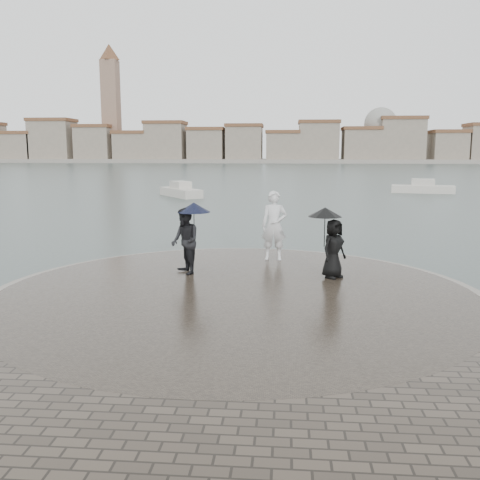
{
  "coord_description": "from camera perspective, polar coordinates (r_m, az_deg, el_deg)",
  "views": [
    {
      "loc": [
        1.23,
        -9.44,
        3.85
      ],
      "look_at": [
        0.0,
        4.8,
        1.45
      ],
      "focal_mm": 40.0,
      "sensor_mm": 36.0,
      "label": 1
    }
  ],
  "objects": [
    {
      "name": "statue",
      "position": [
        17.15,
        3.66,
        1.55
      ],
      "size": [
        0.84,
        0.57,
        2.22
      ],
      "primitive_type": "imported",
      "rotation": [
        0.0,
        0.0,
        -0.05
      ],
      "color": "silver",
      "rests_on": "quay_tip"
    },
    {
      "name": "visitor_right",
      "position": [
        14.9,
        9.72,
        0.09
      ],
      "size": [
        1.19,
        1.05,
        1.95
      ],
      "color": "black",
      "rests_on": "quay_tip"
    },
    {
      "name": "quay_tip",
      "position": [
        13.5,
        -0.48,
        -6.23
      ],
      "size": [
        11.9,
        11.9,
        0.36
      ],
      "primitive_type": "cylinder",
      "color": "#2D261E",
      "rests_on": "ground"
    },
    {
      "name": "far_skyline",
      "position": [
        170.32,
        2.43,
        10.11
      ],
      "size": [
        260.0,
        20.0,
        37.0
      ],
      "color": "gray",
      "rests_on": "ground"
    },
    {
      "name": "kerb_ring",
      "position": [
        13.51,
        -0.48,
        -6.32
      ],
      "size": [
        12.5,
        12.5,
        0.32
      ],
      "primitive_type": "cylinder",
      "color": "gray",
      "rests_on": "ground"
    },
    {
      "name": "ground",
      "position": [
        10.26,
        -2.36,
        -12.5
      ],
      "size": [
        400.0,
        400.0,
        0.0
      ],
      "primitive_type": "plane",
      "color": "#2B3835",
      "rests_on": "ground"
    },
    {
      "name": "visitor_left",
      "position": [
        15.23,
        -5.72,
        0.5
      ],
      "size": [
        1.27,
        1.16,
        2.04
      ],
      "color": "black",
      "rests_on": "quay_tip"
    },
    {
      "name": "boats",
      "position": [
        47.56,
        7.11,
        5.27
      ],
      "size": [
        26.43,
        9.73,
        1.5
      ],
      "color": "beige",
      "rests_on": "ground"
    }
  ]
}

